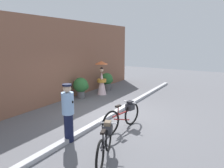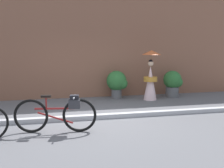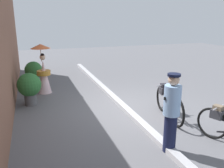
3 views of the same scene
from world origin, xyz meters
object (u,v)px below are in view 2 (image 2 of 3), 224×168
potted_plant_by_door (117,82)px  person_with_parasol (151,76)px  bicycle_far_side (58,113)px  potted_plant_small (173,82)px

potted_plant_by_door → person_with_parasol: bearing=-23.9°
bicycle_far_side → potted_plant_small: size_ratio=1.83×
potted_plant_small → bicycle_far_side: bearing=-142.3°
bicycle_far_side → potted_plant_by_door: 4.29m
person_with_parasol → potted_plant_by_door: bearing=156.1°
person_with_parasol → potted_plant_by_door: 1.26m
person_with_parasol → potted_plant_small: bearing=17.1°
potted_plant_by_door → potted_plant_small: size_ratio=1.02×
potted_plant_by_door → potted_plant_small: potted_plant_by_door is taller
bicycle_far_side → person_with_parasol: 4.65m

